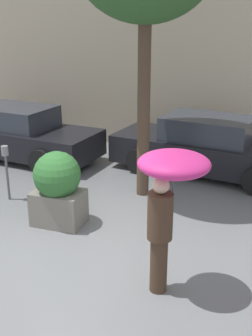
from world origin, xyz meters
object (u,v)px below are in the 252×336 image
object	(u,v)px
parked_car_far	(15,134)
parking_meter	(6,161)
person_adult	(169,188)
parked_car_near	(207,147)
planter_box	(58,187)

from	to	relation	value
parked_car_far	parking_meter	distance (m)	2.92
person_adult	parked_car_far	distance (m)	7.01
person_adult	parked_car_near	distance (m)	5.03
person_adult	parking_meter	size ratio (longest dim) A/B	1.74
planter_box	parked_car_far	xyz separation A→B (m)	(-2.96, 3.16, -0.09)
planter_box	parked_car_near	size ratio (longest dim) A/B	0.29
planter_box	person_adult	size ratio (longest dim) A/B	0.68
parking_meter	person_adult	bearing A→B (deg)	-26.88
planter_box	parking_meter	world-z (taller)	planter_box
planter_box	parked_car_far	size ratio (longest dim) A/B	0.29
person_adult	parked_car_near	bearing A→B (deg)	72.40
planter_box	person_adult	xyz separation A→B (m)	(2.35, -1.32, 0.83)
parking_meter	parked_car_near	bearing A→B (deg)	39.43
person_adult	parked_car_far	xyz separation A→B (m)	(-5.31, 4.48, -0.91)
person_adult	parked_car_far	bearing A→B (deg)	119.53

